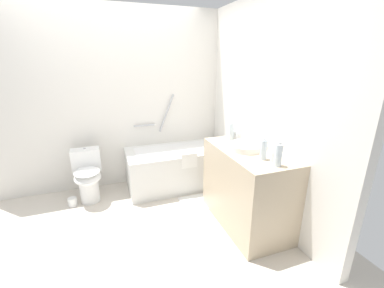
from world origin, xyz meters
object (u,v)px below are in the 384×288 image
(water_bottle_2, at_px, (263,150))
(drinking_glass_2, at_px, (239,137))
(water_bottle_0, at_px, (278,155))
(drinking_glass_1, at_px, (234,135))
(toilet_paper_roll, at_px, (73,202))
(sink_faucet, at_px, (262,145))
(bath_mat, at_px, (201,202))
(sink_basin, at_px, (246,147))
(drinking_glass_0, at_px, (274,156))
(bathtub, at_px, (177,166))
(water_bottle_1, at_px, (232,132))
(toilet, at_px, (88,175))

(water_bottle_2, distance_m, drinking_glass_2, 0.58)
(water_bottle_0, height_order, water_bottle_2, water_bottle_0)
(drinking_glass_1, distance_m, toilet_paper_roll, 2.23)
(sink_faucet, bearing_deg, water_bottle_0, -109.19)
(bath_mat, bearing_deg, sink_basin, -61.67)
(sink_faucet, height_order, drinking_glass_0, drinking_glass_0)
(bathtub, distance_m, water_bottle_1, 1.14)
(water_bottle_0, bearing_deg, drinking_glass_0, 69.63)
(sink_faucet, height_order, drinking_glass_1, drinking_glass_1)
(bathtub, distance_m, sink_faucet, 1.42)
(water_bottle_0, bearing_deg, water_bottle_1, 92.25)
(water_bottle_1, height_order, drinking_glass_1, water_bottle_1)
(bathtub, distance_m, toilet_paper_roll, 1.46)
(water_bottle_2, bearing_deg, toilet, 139.85)
(bathtub, height_order, bath_mat, bathtub)
(water_bottle_1, relative_size, drinking_glass_1, 2.34)
(toilet_paper_roll, bearing_deg, sink_faucet, -25.99)
(toilet, relative_size, drinking_glass_0, 6.78)
(sink_faucet, height_order, water_bottle_0, water_bottle_0)
(toilet, bearing_deg, bathtub, 88.48)
(water_bottle_2, relative_size, bath_mat, 0.40)
(sink_faucet, xyz_separation_m, toilet_paper_roll, (-2.08, 1.01, -0.86))
(sink_basin, distance_m, drinking_glass_2, 0.28)
(drinking_glass_1, xyz_separation_m, toilet_paper_roll, (-1.95, 0.63, -0.88))
(sink_faucet, xyz_separation_m, drinking_glass_0, (-0.13, -0.38, 0.02))
(drinking_glass_2, height_order, toilet_paper_roll, drinking_glass_2)
(toilet, distance_m, drinking_glass_2, 2.01)
(bathtub, height_order, drinking_glass_2, bathtub)
(bathtub, bearing_deg, toilet, -179.68)
(water_bottle_1, height_order, bath_mat, water_bottle_1)
(toilet, height_order, water_bottle_1, water_bottle_1)
(water_bottle_1, bearing_deg, sink_faucet, -59.11)
(toilet, xyz_separation_m, drinking_glass_0, (1.73, -1.49, 0.58))
(drinking_glass_0, distance_m, toilet_paper_roll, 2.55)
(sink_basin, distance_m, water_bottle_2, 0.31)
(toilet, bearing_deg, sink_basin, 54.44)
(toilet_paper_roll, bearing_deg, water_bottle_0, -37.89)
(drinking_glass_0, bearing_deg, bathtub, 108.90)
(drinking_glass_1, bearing_deg, toilet, 157.31)
(toilet_paper_roll, bearing_deg, water_bottle_1, -19.98)
(water_bottle_1, bearing_deg, toilet, 154.95)
(sink_faucet, height_order, water_bottle_2, water_bottle_2)
(drinking_glass_1, bearing_deg, drinking_glass_2, -91.91)
(toilet, distance_m, bath_mat, 1.54)
(sink_basin, relative_size, toilet_paper_roll, 3.22)
(drinking_glass_0, distance_m, drinking_glass_1, 0.76)
(bathtub, xyz_separation_m, sink_basin, (0.44, -1.12, 0.61))
(water_bottle_2, xyz_separation_m, drinking_glass_0, (0.07, -0.08, -0.05))
(toilet, relative_size, water_bottle_2, 3.20)
(bathtub, distance_m, water_bottle_0, 1.80)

